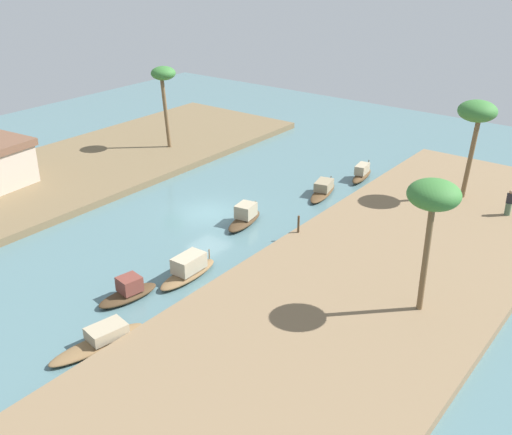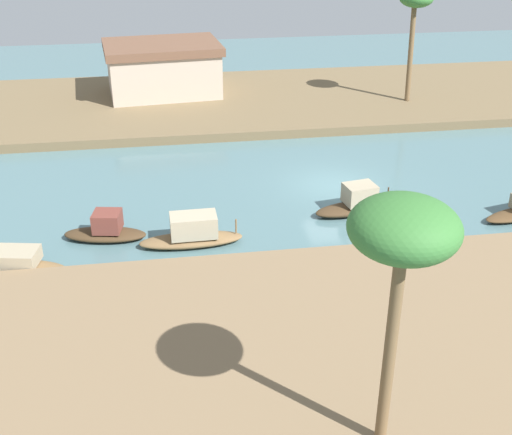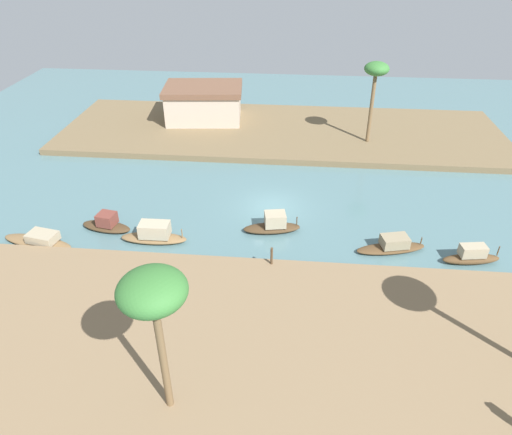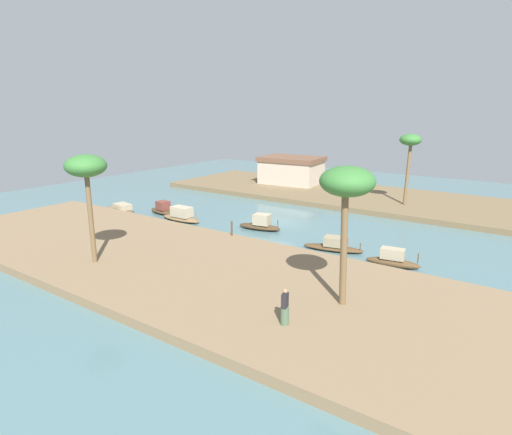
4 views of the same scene
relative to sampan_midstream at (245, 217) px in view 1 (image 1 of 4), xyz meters
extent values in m
plane|color=slate|center=(-0.22, 3.05, -0.48)|extent=(67.97, 67.97, 0.00)
cube|color=#846B4C|center=(-0.22, -10.38, -0.22)|extent=(41.11, 13.47, 0.52)
cube|color=brown|center=(-0.22, 16.48, -0.22)|extent=(41.11, 13.47, 0.52)
ellipsoid|color=#47331E|center=(-0.08, -0.01, -0.25)|extent=(3.85, 1.83, 0.47)
cube|color=tan|center=(0.13, 0.02, 0.42)|extent=(1.50, 1.27, 0.87)
cylinder|color=#47331E|center=(1.52, 0.27, 0.24)|extent=(0.07, 0.07, 0.59)
ellipsoid|color=#47331E|center=(-10.87, -0.80, -0.27)|extent=(3.54, 1.80, 0.43)
cube|color=brown|center=(-10.72, -0.83, 0.35)|extent=(1.25, 1.19, 0.80)
ellipsoid|color=brown|center=(11.82, -2.23, -0.21)|extent=(3.51, 1.36, 0.54)
cube|color=tan|center=(11.78, -2.24, 0.40)|extent=(1.57, 0.96, 0.69)
cylinder|color=brown|center=(13.31, -2.01, 0.32)|extent=(0.07, 0.07, 0.64)
ellipsoid|color=brown|center=(7.30, -1.48, -0.29)|extent=(4.45, 2.09, 0.38)
cube|color=gray|center=(7.47, -1.44, 0.22)|extent=(1.80, 1.37, 0.65)
cylinder|color=brown|center=(9.15, -1.05, 0.09)|extent=(0.07, 0.07, 0.46)
ellipsoid|color=brown|center=(-7.40, -1.81, -0.26)|extent=(4.19, 1.30, 0.44)
cube|color=tan|center=(-7.28, -1.81, 0.40)|extent=(1.87, 1.12, 0.89)
cylinder|color=brown|center=(-5.57, -1.78, 0.22)|extent=(0.07, 0.07, 0.60)
ellipsoid|color=brown|center=(-14.53, -2.83, -0.29)|extent=(4.91, 2.10, 0.39)
cube|color=tan|center=(-14.04, -2.93, 0.18)|extent=(1.94, 1.45, 0.56)
cylinder|color=#4C664C|center=(10.62, -13.55, 0.46)|extent=(0.46, 0.46, 0.84)
cube|color=#232328|center=(10.62, -13.55, 1.20)|extent=(0.30, 0.45, 0.66)
sphere|color=#9E7556|center=(10.62, -13.55, 1.65)|extent=(0.23, 0.23, 0.23)
cylinder|color=#4C3823|center=(0.16, -4.07, 0.59)|extent=(0.14, 0.14, 1.11)
cylinder|color=brown|center=(-3.35, -13.51, 2.82)|extent=(0.30, 0.30, 5.56)
ellipsoid|color=#387533|center=(-3.35, -13.51, 6.09)|extent=(2.45, 2.45, 1.35)
cylinder|color=brown|center=(11.86, -10.26, 2.86)|extent=(0.33, 0.65, 5.65)
ellipsoid|color=#387533|center=(11.86, -10.26, 6.20)|extent=(2.58, 2.58, 1.42)
cylinder|color=brown|center=(7.55, 14.45, 2.99)|extent=(0.32, 0.75, 5.92)
ellipsoid|color=#387533|center=(7.55, 14.45, 6.36)|extent=(2.06, 2.06, 1.13)
camera|label=1|loc=(-28.47, -22.46, 16.65)|focal=42.94mm
camera|label=2|loc=(-8.30, -25.22, 12.62)|focal=46.27mm
camera|label=3|loc=(1.18, -24.75, 16.46)|focal=32.26mm
camera|label=4|loc=(19.77, -28.79, 9.57)|focal=30.58mm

